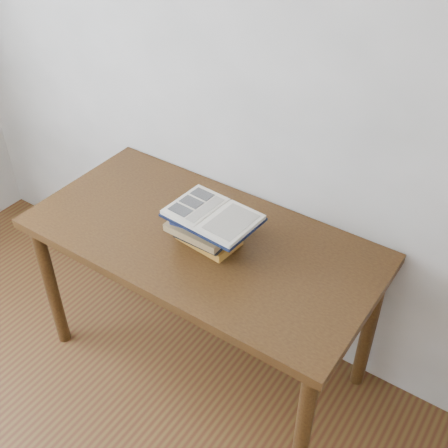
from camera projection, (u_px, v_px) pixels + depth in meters
The scene contains 3 objects.
desk at pixel (202, 255), 2.31m from camera, with size 1.44×0.72×0.77m.
book_stack at pixel (205, 227), 2.18m from camera, with size 0.26×0.20×0.15m.
open_book at pixel (213, 216), 2.09m from camera, with size 0.35×0.26×0.03m.
Camera 1 is at (1.10, 0.00, 2.21)m, focal length 45.00 mm.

